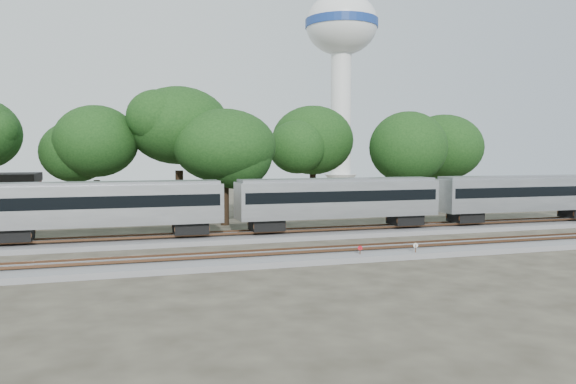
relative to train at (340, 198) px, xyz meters
name	(u,v)px	position (x,y,z in m)	size (l,w,h in m)	color
ground	(301,249)	(-5.68, -6.00, -3.37)	(160.00, 160.00, 0.00)	#383328
track_far	(280,235)	(-5.68, 0.00, -3.17)	(160.00, 5.00, 0.73)	slate
track_near	(319,255)	(-5.68, -10.00, -3.17)	(160.00, 5.00, 0.73)	slate
train	(340,198)	(0.00, 0.00, 0.00)	(96.27, 3.33, 4.90)	silver
switch_stand_red	(360,251)	(-3.23, -11.49, -2.73)	(0.31, 0.12, 1.00)	#512D19
switch_stand_white	(416,248)	(0.83, -11.94, -2.68)	(0.34, 0.13, 1.08)	#512D19
switch_lever	(393,257)	(-0.99, -11.99, -3.22)	(0.50, 0.30, 0.30)	#512D19
water_tower	(341,46)	(19.09, 46.07, 22.76)	(12.74, 12.74, 35.28)	silver
tree_2	(96,141)	(-21.14, 13.86, 5.20)	(8.73, 8.73, 12.30)	black
tree_3	(179,126)	(-12.82, 13.67, 6.90)	(10.45, 10.45, 14.73)	black
tree_4	(224,146)	(-8.63, 9.99, 4.72)	(8.25, 8.25, 11.63)	black
tree_5	(313,140)	(4.24, 19.20, 5.58)	(9.12, 9.12, 12.85)	black
tree_6	(408,148)	(13.08, 11.28, 4.63)	(8.16, 8.16, 11.50)	black
tree_7	(443,147)	(21.41, 17.07, 4.74)	(8.26, 8.26, 11.65)	black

